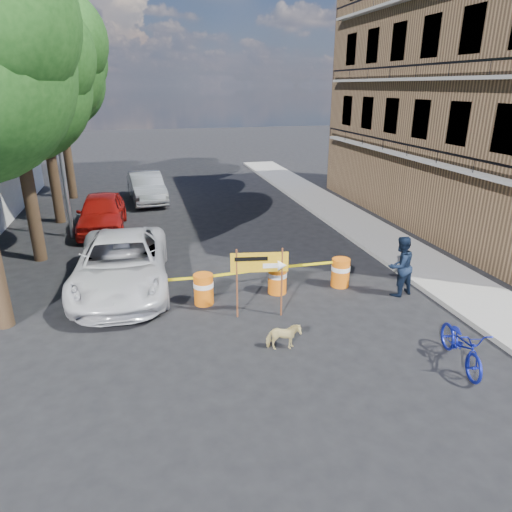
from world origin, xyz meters
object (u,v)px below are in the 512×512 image
barrel_mid_right (277,278)px  barrel_far_right (340,272)px  barrel_far_left (153,293)px  detour_sign (267,267)px  dog (283,337)px  barrel_mid_left (204,288)px  sedan_red (102,213)px  bicycle (465,326)px  suv_white (122,264)px  sedan_silver (146,187)px  pedestrian (400,266)px

barrel_mid_right → barrel_far_right: (2.05, -0.00, 0.00)m
barrel_mid_right → barrel_far_left: bearing=-178.2°
detour_sign → dog: bearing=-82.9°
barrel_far_left → barrel_far_right: size_ratio=1.00×
barrel_mid_left → sedan_red: sedan_red is taller
bicycle → suv_white: bicycle is taller
bicycle → sedan_red: bearing=135.8°
barrel_far_right → sedan_red: size_ratio=0.19×
dog → sedan_red: size_ratio=0.17×
bicycle → sedan_silver: (-6.37, 17.59, -0.21)m
barrel_far_left → sedan_silver: size_ratio=0.19×
barrel_mid_right → detour_sign: bearing=-117.2°
barrel_mid_left → barrel_far_right: size_ratio=1.00×
bicycle → sedan_red: size_ratio=0.42×
detour_sign → sedan_silver: detour_sign is taller
sedan_red → pedestrian: bearing=-44.0°
barrel_far_left → bicycle: (6.55, -4.55, 0.51)m
dog → barrel_far_left: bearing=50.9°
barrel_mid_left → detour_sign: 2.18m
barrel_far_right → bicycle: bearing=-79.9°
detour_sign → sedan_red: bearing=126.7°
barrel_mid_right → suv_white: (-4.52, 1.48, 0.35)m
pedestrian → sedan_red: (-8.96, 8.99, -0.12)m
barrel_mid_left → pedestrian: bearing=-8.1°
pedestrian → dog: bearing=10.8°
sedan_silver → barrel_far_left: bearing=-96.9°
barrel_far_left → suv_white: size_ratio=0.15×
barrel_mid_right → dog: 3.20m
barrel_mid_left → barrel_far_right: same height
barrel_far_right → detour_sign: size_ratio=0.46×
barrel_far_left → dog: 4.16m
bicycle → barrel_mid_left: bearing=151.3°
suv_white → barrel_mid_right: bearing=-15.4°
barrel_far_left → pedestrian: pedestrian is taller
barrel_mid_right → suv_white: suv_white is taller
barrel_far_left → bicycle: size_ratio=0.46×
barrel_mid_left → bicycle: bearing=-41.0°
bicycle → dog: 4.03m
barrel_mid_left → sedan_red: bearing=111.6°
pedestrian → sedan_red: 12.69m
barrel_mid_left → detour_sign: detour_sign is taller
sedan_red → barrel_mid_right: bearing=-54.4°
barrel_mid_left → barrel_far_left: bearing=176.8°
barrel_mid_left → dog: bearing=-63.0°
barrel_mid_right → suv_white: size_ratio=0.15×
sedan_red → sedan_silver: bearing=69.1°
barrel_far_left → barrel_mid_right: bearing=1.8°
barrel_mid_left → barrel_far_right: bearing=2.5°
suv_white → dog: bearing=-48.0°
sedan_red → dog: bearing=-65.9°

